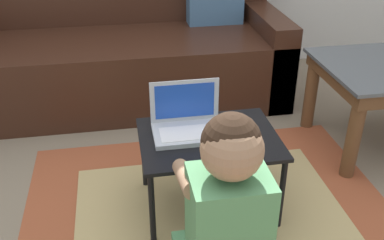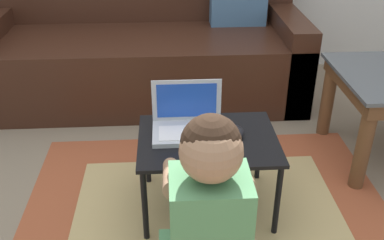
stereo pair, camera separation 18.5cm
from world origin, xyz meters
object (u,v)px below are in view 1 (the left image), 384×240
object	(u,v)px
computer_mouse	(236,129)
person_seated	(228,224)
laptop	(188,125)
couch	(124,54)
laptop_desk	(209,145)

from	to	relation	value
computer_mouse	person_seated	bearing A→B (deg)	-107.64
laptop	couch	bearing A→B (deg)	100.61
laptop_desk	computer_mouse	distance (m)	0.13
laptop_desk	laptop	distance (m)	0.12
laptop_desk	laptop	bearing A→B (deg)	146.23
person_seated	couch	bearing A→B (deg)	98.62
laptop_desk	computer_mouse	world-z (taller)	computer_mouse
couch	laptop_desk	size ratio (longest dim) A/B	3.51
computer_mouse	laptop_desk	bearing A→B (deg)	-174.73
laptop_desk	couch	bearing A→B (deg)	103.79
laptop_desk	laptop	world-z (taller)	laptop
couch	laptop	world-z (taller)	couch
computer_mouse	person_seated	distance (m)	0.52
person_seated	computer_mouse	bearing A→B (deg)	72.36
computer_mouse	person_seated	world-z (taller)	person_seated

